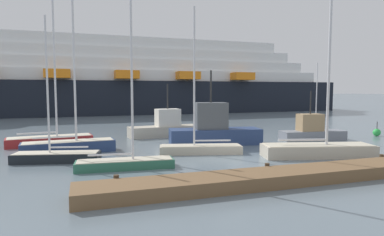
# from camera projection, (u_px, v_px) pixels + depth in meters

# --- Properties ---
(ground_plane) EXTENTS (600.00, 600.00, 0.00)m
(ground_plane) POSITION_uv_depth(u_px,v_px,m) (232.00, 161.00, 21.20)
(ground_plane) COLOR slate
(dock_pier) EXTENTS (18.95, 2.25, 0.74)m
(dock_pier) POSITION_uv_depth(u_px,v_px,m) (279.00, 177.00, 16.08)
(dock_pier) COLOR brown
(dock_pier) RESTS_ON ground_plane
(sailboat_0) EXTENTS (6.44, 2.16, 10.86)m
(sailboat_0) POSITION_uv_depth(u_px,v_px,m) (69.00, 145.00, 23.87)
(sailboat_0) COLOR navy
(sailboat_0) RESTS_ON ground_plane
(sailboat_1) EXTENTS (5.93, 2.76, 10.16)m
(sailboat_1) POSITION_uv_depth(u_px,v_px,m) (201.00, 147.00, 23.60)
(sailboat_1) COLOR #BCB29E
(sailboat_1) RESTS_ON ground_plane
(sailboat_2) EXTENTS (5.60, 1.79, 10.65)m
(sailboat_2) POSITION_uv_depth(u_px,v_px,m) (125.00, 160.00, 19.06)
(sailboat_2) COLOR #2D6B51
(sailboat_2) RESTS_ON ground_plane
(sailboat_3) EXTENTS (5.40, 2.57, 8.97)m
(sailboat_3) POSITION_uv_depth(u_px,v_px,m) (57.00, 155.00, 20.82)
(sailboat_3) COLOR black
(sailboat_3) RESTS_ON ground_plane
(sailboat_4) EXTENTS (6.71, 2.69, 12.86)m
(sailboat_4) POSITION_uv_depth(u_px,v_px,m) (50.00, 138.00, 27.23)
(sailboat_4) COLOR maroon
(sailboat_4) RESTS_ON ground_plane
(sailboat_5) EXTENTS (4.28, 1.64, 7.14)m
(sailboat_5) POSITION_uv_depth(u_px,v_px,m) (312.00, 131.00, 33.52)
(sailboat_5) COLOR #2D6B51
(sailboat_5) RESTS_ON ground_plane
(sailboat_6) EXTENTS (7.65, 3.72, 13.43)m
(sailboat_6) POSITION_uv_depth(u_px,v_px,m) (318.00, 147.00, 22.39)
(sailboat_6) COLOR #BCB29E
(sailboat_6) RESTS_ON ground_plane
(fishing_boat_0) EXTENTS (5.96, 2.35, 4.38)m
(fishing_boat_0) POSITION_uv_depth(u_px,v_px,m) (312.00, 131.00, 29.83)
(fishing_boat_0) COLOR gray
(fishing_boat_0) RESTS_ON ground_plane
(fishing_boat_1) EXTENTS (6.99, 2.54, 5.05)m
(fishing_boat_1) POSITION_uv_depth(u_px,v_px,m) (165.00, 127.00, 32.21)
(fishing_boat_1) COLOR #BCB29E
(fishing_boat_1) RESTS_ON ground_plane
(fishing_boat_2) EXTENTS (7.74, 3.36, 6.06)m
(fishing_boat_2) POSITION_uv_depth(u_px,v_px,m) (214.00, 130.00, 27.56)
(fishing_boat_2) COLOR navy
(fishing_boat_2) RESTS_ON ground_plane
(channel_buoy_1) EXTENTS (0.72, 0.72, 1.41)m
(channel_buoy_1) POSITION_uv_depth(u_px,v_px,m) (377.00, 132.00, 32.43)
(channel_buoy_1) COLOR green
(channel_buoy_1) RESTS_ON ground_plane
(cruise_ship) EXTENTS (110.94, 18.63, 19.60)m
(cruise_ship) POSITION_uv_depth(u_px,v_px,m) (59.00, 80.00, 61.41)
(cruise_ship) COLOR black
(cruise_ship) RESTS_ON ground_plane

